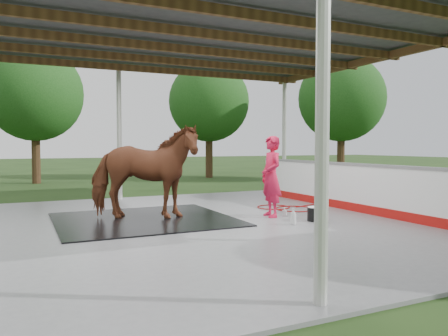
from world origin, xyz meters
name	(u,v)px	position (x,y,z in m)	size (l,w,h in m)	color
ground	(171,228)	(0.00, 0.00, 0.00)	(100.00, 100.00, 0.00)	#1E3814
concrete_slab	(171,227)	(0.00, 0.00, 0.03)	(12.00, 10.00, 0.05)	slate
pavilion_structure	(169,23)	(0.00, 0.00, 3.97)	(12.60, 10.60, 4.05)	beige
dasher_board	(353,188)	(4.60, 0.00, 0.59)	(0.16, 8.00, 1.15)	#A8100E
tree_belt	(170,44)	(0.30, 0.90, 3.79)	(28.00, 28.00, 5.80)	#382314
rubber_mat	(144,219)	(-0.30, 0.84, 0.06)	(3.57, 3.35, 0.03)	black
horse	(144,172)	(-0.30, 0.84, 1.06)	(1.07, 2.34, 1.97)	brown
handler	(271,176)	(2.34, 0.06, 0.94)	(0.65, 0.43, 1.78)	red
wash_bucket	(315,214)	(2.88, -0.80, 0.20)	(0.32, 0.32, 0.30)	black
soap_bottle_a	(293,216)	(2.23, -0.96, 0.21)	(0.13, 0.13, 0.33)	silver
soap_bottle_b	(284,212)	(2.65, 0.00, 0.15)	(0.09, 0.09, 0.19)	#338CD8
hose_coil	(286,208)	(3.34, 0.97, 0.06)	(2.09, 1.37, 0.02)	#A80D0C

